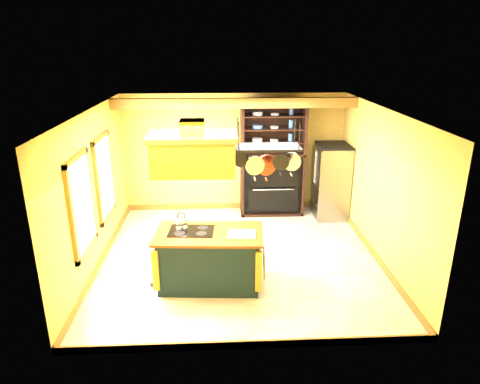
{
  "coord_description": "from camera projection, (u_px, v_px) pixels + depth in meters",
  "views": [
    {
      "loc": [
        -0.34,
        -7.03,
        3.76
      ],
      "look_at": [
        0.02,
        0.3,
        1.18
      ],
      "focal_mm": 32.0,
      "sensor_mm": 36.0,
      "label": 1
    }
  ],
  "objects": [
    {
      "name": "wall_right",
      "position": [
        380.0,
        186.0,
        7.56
      ],
      "size": [
        0.02,
        5.0,
        2.7
      ],
      "primitive_type": "cube",
      "color": "#E6B354",
      "rests_on": "floor"
    },
    {
      "name": "pot_rack",
      "position": [
        268.0,
        154.0,
        6.37
      ],
      "size": [
        1.04,
        0.48,
        0.88
      ],
      "color": "black",
      "rests_on": "ceiling"
    },
    {
      "name": "range_hood",
      "position": [
        193.0,
        152.0,
        6.29
      ],
      "size": [
        1.3,
        0.73,
        0.8
      ],
      "color": "gold",
      "rests_on": "ceiling"
    },
    {
      "name": "floor_register",
      "position": [
        158.0,
        283.0,
        7.03
      ],
      "size": [
        0.3,
        0.23,
        0.01
      ],
      "primitive_type": "cube",
      "rotation": [
        0.0,
        0.0,
        0.43
      ],
      "color": "black",
      "rests_on": "floor"
    },
    {
      "name": "kitchen_island",
      "position": [
        209.0,
        258.0,
        6.89
      ],
      "size": [
        1.76,
        1.06,
        1.11
      ],
      "rotation": [
        0.0,
        0.0,
        -0.07
      ],
      "color": "black",
      "rests_on": "floor"
    },
    {
      "name": "wall_left",
      "position": [
        94.0,
        191.0,
        7.33
      ],
      "size": [
        0.02,
        5.0,
        2.7
      ],
      "primitive_type": "cube",
      "color": "#E6B354",
      "rests_on": "floor"
    },
    {
      "name": "wall_back",
      "position": [
        234.0,
        153.0,
        9.8
      ],
      "size": [
        5.0,
        0.02,
        2.7
      ],
      "primitive_type": "cube",
      "color": "#E6B354",
      "rests_on": "floor"
    },
    {
      "name": "window_far",
      "position": [
        105.0,
        177.0,
        7.88
      ],
      "size": [
        0.06,
        1.06,
        1.56
      ],
      "color": "brown",
      "rests_on": "wall_left"
    },
    {
      "name": "wall_front",
      "position": [
        250.0,
        256.0,
        5.09
      ],
      "size": [
        5.0,
        0.02,
        2.7
      ],
      "primitive_type": "cube",
      "color": "#E6B354",
      "rests_on": "floor"
    },
    {
      "name": "window_near",
      "position": [
        82.0,
        205.0,
        6.56
      ],
      "size": [
        0.06,
        1.06,
        1.56
      ],
      "color": "brown",
      "rests_on": "wall_left"
    },
    {
      "name": "hutch",
      "position": [
        272.0,
        173.0,
        9.72
      ],
      "size": [
        1.41,
        0.64,
        2.5
      ],
      "color": "black",
      "rests_on": "floor"
    },
    {
      "name": "floor",
      "position": [
        240.0,
        257.0,
        7.89
      ],
      "size": [
        5.0,
        5.0,
        0.0
      ],
      "primitive_type": "plane",
      "color": "beige",
      "rests_on": "ground"
    },
    {
      "name": "ceiling_beam",
      "position": [
        235.0,
        103.0,
        8.63
      ],
      "size": [
        5.0,
        0.15,
        0.2
      ],
      "primitive_type": "cube",
      "color": "brown",
      "rests_on": "ceiling"
    },
    {
      "name": "refrigerator",
      "position": [
        331.0,
        183.0,
        9.52
      ],
      "size": [
        0.71,
        0.83,
        1.62
      ],
      "color": "gray",
      "rests_on": "floor"
    },
    {
      "name": "ceiling",
      "position": [
        239.0,
        110.0,
        7.0
      ],
      "size": [
        5.0,
        5.0,
        0.0
      ],
      "primitive_type": "plane",
      "rotation": [
        3.14,
        0.0,
        0.0
      ],
      "color": "white",
      "rests_on": "wall_back"
    }
  ]
}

